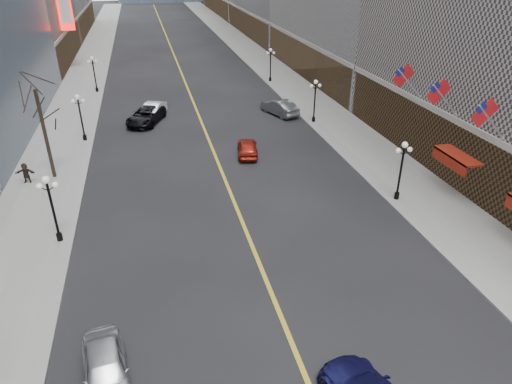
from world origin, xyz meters
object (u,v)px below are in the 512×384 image
car_nb_mid (152,111)px  car_sb_mid (247,147)px  car_nb_far (146,116)px  streetlamp_west_3 (94,70)px  streetlamp_east_3 (270,61)px  streetlamp_east_1 (402,165)px  streetlamp_west_2 (80,113)px  streetlamp_west_1 (51,202)px  car_sb_far (280,107)px  streetlamp_east_2 (315,96)px  car_nb_near (106,369)px

car_nb_mid → car_sb_mid: 14.86m
car_nb_far → streetlamp_west_3: bearing=135.6°
streetlamp_east_3 → car_nb_far: size_ratio=0.75×
streetlamp_east_1 → streetlamp_west_2: same height
streetlamp_east_3 → streetlamp_west_1: size_ratio=1.00×
car_nb_far → streetlamp_east_3: bearing=60.7°
streetlamp_east_3 → car_nb_far: (-17.62, -13.92, -2.06)m
streetlamp_east_3 → streetlamp_west_3: 23.60m
car_sb_far → car_nb_far: bearing=-22.7°
streetlamp_east_1 → car_nb_far: bearing=128.6°
streetlamp_east_2 → streetlamp_east_3: (0.00, 18.00, 0.00)m
streetlamp_west_2 → car_sb_far: bearing=9.7°
car_sb_far → car_sb_mid: bearing=39.3°
streetlamp_east_1 → streetlamp_east_2: bearing=90.0°
streetlamp_west_1 → streetlamp_east_1: bearing=0.0°
car_nb_far → car_sb_mid: car_nb_far is taller
streetlamp_west_2 → car_sb_mid: (14.71, -6.99, -2.16)m
streetlamp_east_3 → car_sb_far: (-2.80, -14.44, -2.04)m
streetlamp_west_1 → streetlamp_west_3: size_ratio=1.00×
streetlamp_west_1 → car_nb_mid: 24.56m
streetlamp_west_1 → car_nb_mid: bearing=74.1°
streetlamp_west_2 → streetlamp_west_3: bearing=90.0°
streetlamp_west_2 → car_sb_far: (20.80, 3.56, -2.04)m
streetlamp_west_1 → car_sb_mid: 18.50m
streetlamp_east_3 → car_nb_far: 22.55m
streetlamp_east_1 → car_nb_mid: 29.04m
car_nb_near → car_nb_mid: size_ratio=0.92×
car_nb_far → car_sb_far: car_sb_far is taller
streetlamp_west_1 → car_sb_far: size_ratio=0.87×
streetlamp_east_3 → car_nb_mid: size_ratio=0.88×
streetlamp_east_2 → car_sb_far: size_ratio=0.87×
streetlamp_east_1 → car_sb_mid: bearing=128.9°
car_sb_mid → car_nb_near: bearing=73.9°
streetlamp_east_3 → streetlamp_west_3: bearing=180.0°
streetlamp_west_1 → streetlamp_west_3: same height
streetlamp_west_3 → streetlamp_east_2: bearing=-37.3°
car_sb_mid → streetlamp_west_2: bearing=-15.3°
streetlamp_west_3 → car_nb_far: bearing=-66.8°
car_nb_far → car_sb_mid: size_ratio=1.38×
streetlamp_east_3 → car_sb_far: size_ratio=0.87×
streetlamp_east_3 → car_sb_far: streetlamp_east_3 is taller
streetlamp_west_3 → car_sb_far: streetlamp_west_3 is taller
streetlamp_west_3 → car_nb_mid: bearing=-61.7°
car_sb_far → streetlamp_east_3: bearing=-121.7°
streetlamp_east_1 → streetlamp_west_2: bearing=142.7°
streetlamp_west_2 → streetlamp_east_1: bearing=-37.3°
streetlamp_east_3 → streetlamp_west_2: size_ratio=1.00×
streetlamp_west_3 → car_nb_far: 15.29m
streetlamp_west_1 → car_sb_mid: streetlamp_west_1 is taller
car_nb_near → car_sb_far: (17.35, 33.43, 0.06)m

